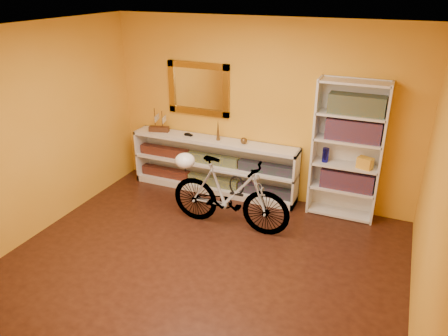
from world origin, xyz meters
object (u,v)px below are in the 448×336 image
at_px(console_unit, 214,166).
at_px(bicycle, 230,194).
at_px(bookcase, 347,151).
at_px(helmet, 185,161).

bearing_deg(console_unit, bicycle, -54.73).
bearing_deg(bicycle, bookcase, -55.29).
xyz_separation_m(bicycle, helmet, (-0.63, -0.01, 0.37)).
xyz_separation_m(bookcase, helmet, (-1.93, -0.93, -0.09)).
height_order(bookcase, bicycle, bookcase).
bearing_deg(bicycle, helmet, 90.00).
height_order(bicycle, helmet, bicycle).
relative_size(bicycle, helmet, 6.15).
bearing_deg(bookcase, bicycle, -144.67).
relative_size(console_unit, bookcase, 1.37).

